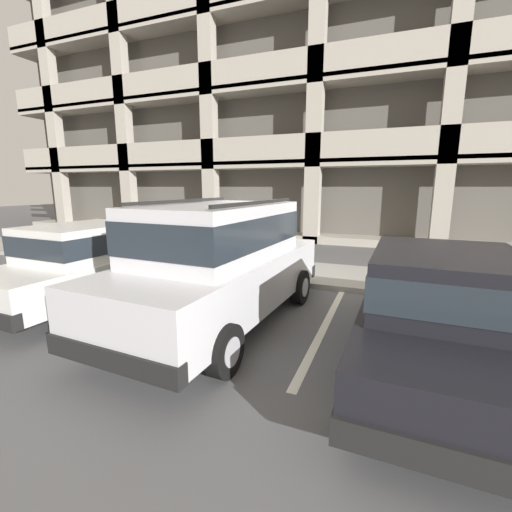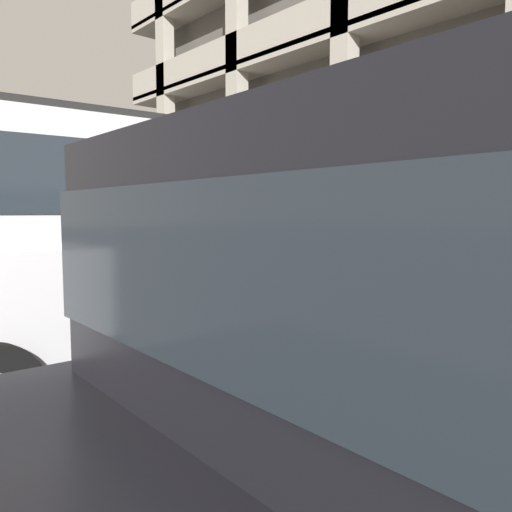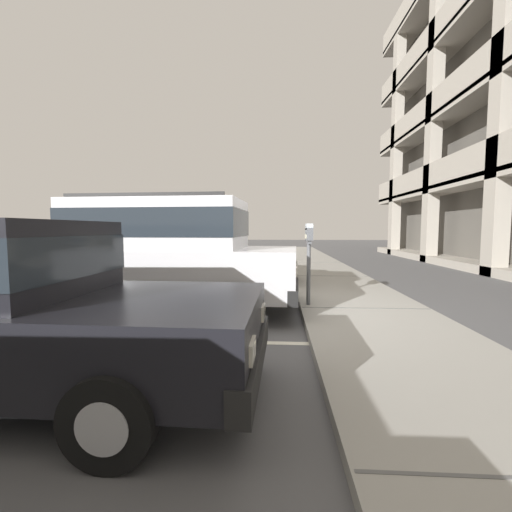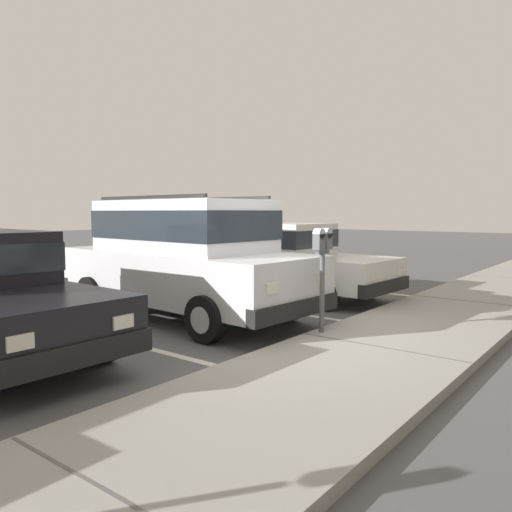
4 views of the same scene
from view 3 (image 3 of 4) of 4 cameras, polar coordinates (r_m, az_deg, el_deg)
ground_plane at (r=6.03m, az=5.51°, el=-10.06°), size 80.00×80.00×0.10m
sidewalk at (r=6.19m, az=17.78°, el=-8.83°), size 40.00×2.20×0.12m
parking_stall_lines at (r=4.70m, az=-11.62°, el=-13.72°), size 12.34×4.80×0.01m
silver_suv at (r=6.31m, az=-15.37°, el=0.92°), size 2.21×4.88×2.03m
red_sedan at (r=9.04m, az=-8.86°, el=0.38°), size 1.99×4.56×1.54m
parking_meter_near at (r=6.09m, az=8.81°, el=1.90°), size 0.35×0.12×1.44m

